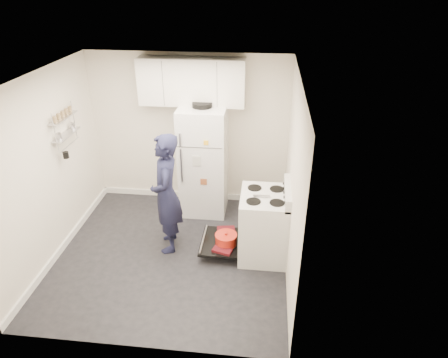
# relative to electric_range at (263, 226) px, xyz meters

# --- Properties ---
(room) EXTENTS (3.21, 3.21, 2.51)m
(room) POSITION_rel_electric_range_xyz_m (-1.29, -0.12, 0.74)
(room) COLOR black
(room) RESTS_ON ground
(electric_range) EXTENTS (0.66, 0.76, 1.10)m
(electric_range) POSITION_rel_electric_range_xyz_m (0.00, 0.00, 0.00)
(electric_range) COLOR silver
(electric_range) RESTS_ON ground
(open_oven_door) EXTENTS (0.55, 0.70, 0.23)m
(open_oven_door) POSITION_rel_electric_range_xyz_m (-0.55, -0.03, -0.27)
(open_oven_door) COLOR black
(open_oven_door) RESTS_ON ground
(refrigerator) EXTENTS (0.72, 0.74, 1.84)m
(refrigerator) POSITION_rel_electric_range_xyz_m (-0.98, 1.10, 0.42)
(refrigerator) COLOR silver
(refrigerator) RESTS_ON ground
(upper_cabinets) EXTENTS (1.60, 0.33, 0.70)m
(upper_cabinets) POSITION_rel_electric_range_xyz_m (-1.16, 1.28, 1.63)
(upper_cabinets) COLOR silver
(upper_cabinets) RESTS_ON room
(wall_shelf_rack) EXTENTS (0.14, 0.60, 0.61)m
(wall_shelf_rack) POSITION_rel_electric_range_xyz_m (-2.78, 0.34, 1.21)
(wall_shelf_rack) COLOR #B2B2B7
(wall_shelf_rack) RESTS_ON room
(person) EXTENTS (0.54, 0.71, 1.74)m
(person) POSITION_rel_electric_range_xyz_m (-1.33, 0.03, 0.40)
(person) COLOR #171833
(person) RESTS_ON ground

